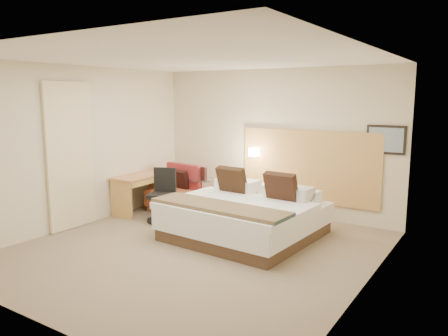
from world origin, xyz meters
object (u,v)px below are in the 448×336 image
Objects in this scene: desk_chair at (163,200)px; side_table at (202,193)px; bed at (246,215)px; lounge_chair at (176,193)px; desk at (142,183)px.

side_table is at bearing 82.01° from desk_chair.
desk_chair is (-0.14, -1.00, 0.04)m from side_table.
bed is at bearing 2.22° from desk_chair.
side_table is at bearing 148.25° from bed.
bed is at bearing -31.75° from side_table.
lounge_chair is 0.77× the size of desk.
lounge_chair is 0.98× the size of desk_chair.
desk is at bearing -138.59° from lounge_chair.
desk_chair is (-1.66, -0.06, 0.05)m from bed.
desk is (-0.48, -0.43, 0.21)m from lounge_chair.
bed is at bearing -18.30° from lounge_chair.
lounge_chair reaches higher than side_table.
desk_chair reaches higher than desk.
bed is 1.89× the size of desk.
side_table is at bearing 38.89° from desk.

